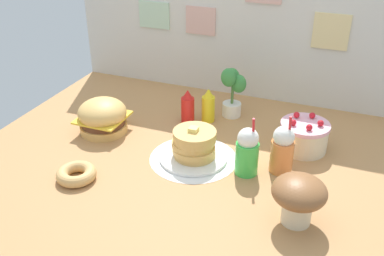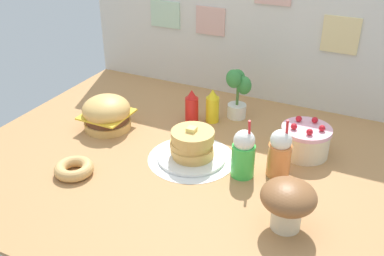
{
  "view_description": "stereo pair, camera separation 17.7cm",
  "coord_description": "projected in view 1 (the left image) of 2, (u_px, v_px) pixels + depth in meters",
  "views": [
    {
      "loc": [
        0.81,
        -1.92,
        1.33
      ],
      "look_at": [
        0.01,
        0.14,
        0.13
      ],
      "focal_mm": 41.68,
      "sensor_mm": 36.0,
      "label": 1
    },
    {
      "loc": [
        0.97,
        -1.84,
        1.33
      ],
      "look_at": [
        0.01,
        0.14,
        0.13
      ],
      "focal_mm": 41.68,
      "sensor_mm": 36.0,
      "label": 2
    }
  ],
  "objects": [
    {
      "name": "mushroom_stool",
      "position": [
        299.0,
        196.0,
        1.94
      ],
      "size": [
        0.24,
        0.24,
        0.23
      ],
      "color": "beige",
      "rests_on": "ground_plane"
    },
    {
      "name": "back_wall",
      "position": [
        235.0,
        24.0,
        3.0
      ],
      "size": [
        2.34,
        0.04,
        1.01
      ],
      "color": "beige",
      "rests_on": "ground_plane"
    },
    {
      "name": "mustard_bottle",
      "position": [
        208.0,
        106.0,
        2.82
      ],
      "size": [
        0.08,
        0.08,
        0.22
      ],
      "color": "yellow",
      "rests_on": "ground_plane"
    },
    {
      "name": "ketchup_bottle",
      "position": [
        188.0,
        107.0,
        2.8
      ],
      "size": [
        0.08,
        0.08,
        0.22
      ],
      "color": "red",
      "rests_on": "ground_plane"
    },
    {
      "name": "doily_mat",
      "position": [
        193.0,
        158.0,
        2.46
      ],
      "size": [
        0.49,
        0.49,
        0.0
      ],
      "primitive_type": "cylinder",
      "color": "white",
      "rests_on": "ground_plane"
    },
    {
      "name": "potted_plant",
      "position": [
        233.0,
        90.0,
        2.84
      ],
      "size": [
        0.16,
        0.13,
        0.34
      ],
      "color": "white",
      "rests_on": "ground_plane"
    },
    {
      "name": "layer_cake",
      "position": [
        304.0,
        136.0,
        2.52
      ],
      "size": [
        0.28,
        0.28,
        0.2
      ],
      "color": "beige",
      "rests_on": "ground_plane"
    },
    {
      "name": "cream_soda_cup",
      "position": [
        247.0,
        151.0,
        2.29
      ],
      "size": [
        0.12,
        0.12,
        0.33
      ],
      "color": "green",
      "rests_on": "ground_plane"
    },
    {
      "name": "ground_plane",
      "position": [
        181.0,
        160.0,
        2.47
      ],
      "size": [
        2.34,
        1.93,
        0.02
      ],
      "primitive_type": "cube",
      "color": "#B27F4C"
    },
    {
      "name": "orange_float_cup",
      "position": [
        282.0,
        149.0,
        2.3
      ],
      "size": [
        0.12,
        0.12,
        0.33
      ],
      "color": "orange",
      "rests_on": "ground_plane"
    },
    {
      "name": "burger",
      "position": [
        103.0,
        116.0,
        2.69
      ],
      "size": [
        0.29,
        0.29,
        0.21
      ],
      "color": "#DBA859",
      "rests_on": "ground_plane"
    },
    {
      "name": "donut_pink_glaze",
      "position": [
        76.0,
        174.0,
        2.28
      ],
      "size": [
        0.21,
        0.21,
        0.06
      ],
      "color": "tan",
      "rests_on": "ground_plane"
    },
    {
      "name": "pancake_stack",
      "position": [
        194.0,
        146.0,
        2.43
      ],
      "size": [
        0.38,
        0.38,
        0.19
      ],
      "color": "white",
      "rests_on": "doily_mat"
    }
  ]
}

